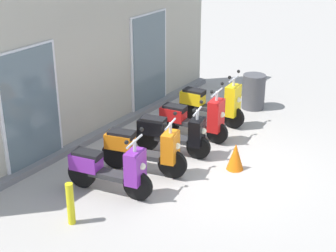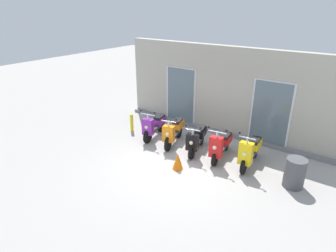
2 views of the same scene
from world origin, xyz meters
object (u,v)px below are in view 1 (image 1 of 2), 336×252
Objects in this scene: scooter_purple at (110,169)px; curb_bollard at (70,204)px; scooter_yellow at (213,103)px; traffic_cone at (235,157)px; trash_bin at (254,92)px; scooter_orange at (144,148)px; scooter_red at (195,118)px; scooter_black at (173,133)px.

curb_bollard is at bearing -175.08° from scooter_purple.
scooter_yellow reaches higher than traffic_cone.
scooter_purple is 0.98× the size of scooter_yellow.
curb_bollard is at bearing 178.18° from trash_bin.
curb_bollard is at bearing -178.09° from scooter_yellow.
scooter_purple is at bearing 4.92° from curb_bollard.
scooter_red reaches higher than scooter_orange.
scooter_orange reaches higher than curb_bollard.
traffic_cone is (-0.74, -1.34, -0.21)m from scooter_red.
scooter_yellow is 3.09× the size of traffic_cone.
scooter_yellow reaches higher than scooter_orange.
scooter_black is 1.82× the size of trash_bin.
trash_bin is (2.31, -0.25, -0.06)m from scooter_red.
trash_bin is at bearing -14.14° from scooter_yellow.
scooter_orange is at bearing -3.16° from scooter_purple.
scooter_red is 0.97× the size of scooter_yellow.
trash_bin is at bearing -3.23° from scooter_orange.
scooter_red is at bearing -0.56° from scooter_purple.
scooter_orange is at bearing 176.77° from trash_bin.
curb_bollard is (-1.94, -0.04, -0.14)m from scooter_orange.
trash_bin is at bearing -3.22° from scooter_purple.
scooter_purple is 3.04× the size of traffic_cone.
scooter_black is at bearing -176.08° from scooter_yellow.
trash_bin is 1.19× the size of curb_bollard.
scooter_orange reaches higher than scooter_black.
curb_bollard is (-6.05, 0.19, -0.07)m from trash_bin.
curb_bollard is at bearing -179.03° from scooter_red.
scooter_red is 1.87× the size of trash_bin.
traffic_cone is at bearing -23.05° from curb_bollard.
scooter_orange is (0.90, -0.05, 0.03)m from scooter_purple.
curb_bollard is (-3.00, 1.28, 0.09)m from traffic_cone.
traffic_cone is at bearing -139.27° from scooter_yellow.
scooter_red is at bearing 0.75° from scooter_orange.
scooter_red is 0.93m from scooter_yellow.
scooter_orange is at bearing 1.17° from curb_bollard.
scooter_purple reaches higher than curb_bollard.
scooter_yellow reaches higher than curb_bollard.
scooter_yellow is (2.72, 0.12, 0.00)m from scooter_orange.
scooter_black is 2.88m from curb_bollard.
traffic_cone is (-1.66, -1.43, -0.24)m from scooter_yellow.
traffic_cone is at bearing -84.55° from scooter_black.
traffic_cone is at bearing -51.21° from scooter_orange.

